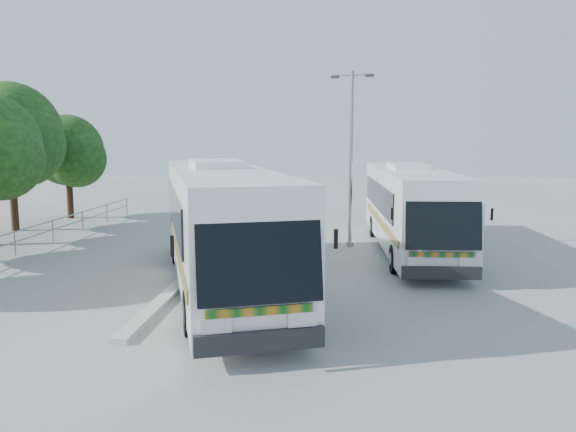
# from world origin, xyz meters

# --- Properties ---
(ground) EXTENTS (100.00, 100.00, 0.00)m
(ground) POSITION_xyz_m (0.00, 0.00, 0.00)
(ground) COLOR gray
(ground) RESTS_ON ground
(kerb_divider) EXTENTS (0.40, 16.00, 0.15)m
(kerb_divider) POSITION_xyz_m (-2.30, 2.00, 0.07)
(kerb_divider) COLOR #B2B2AD
(kerb_divider) RESTS_ON ground
(railing) EXTENTS (0.06, 22.00, 1.00)m
(railing) POSITION_xyz_m (-10.00, 4.00, 0.74)
(railing) COLOR gray
(railing) RESTS_ON ground
(tree_far_d) EXTENTS (5.62, 5.30, 7.33)m
(tree_far_d) POSITION_xyz_m (-13.31, 8.80, 4.82)
(tree_far_d) COLOR #382314
(tree_far_d) RESTS_ON ground
(tree_far_e) EXTENTS (4.54, 4.28, 5.92)m
(tree_far_e) POSITION_xyz_m (-12.63, 13.30, 3.89)
(tree_far_e) COLOR #382314
(tree_far_e) RESTS_ON ground
(coach_main) EXTENTS (6.64, 13.43, 3.68)m
(coach_main) POSITION_xyz_m (-0.99, -0.85, 2.02)
(coach_main) COLOR white
(coach_main) RESTS_ON ground
(coach_adjacent) EXTENTS (2.88, 12.14, 3.35)m
(coach_adjacent) POSITION_xyz_m (5.57, 5.22, 1.83)
(coach_adjacent) COLOR silver
(coach_adjacent) RESTS_ON ground
(lamppost) EXTENTS (1.76, 0.69, 7.35)m
(lamppost) POSITION_xyz_m (3.17, 6.05, 4.05)
(lamppost) COLOR gray
(lamppost) RESTS_ON ground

